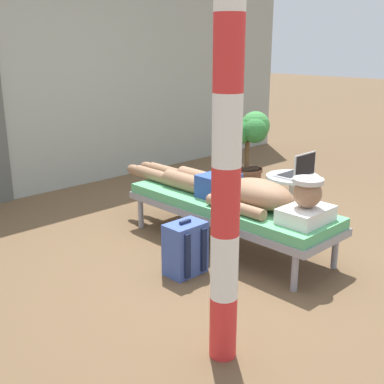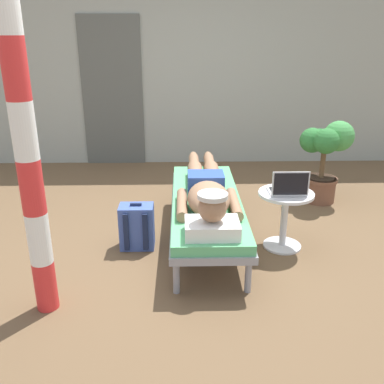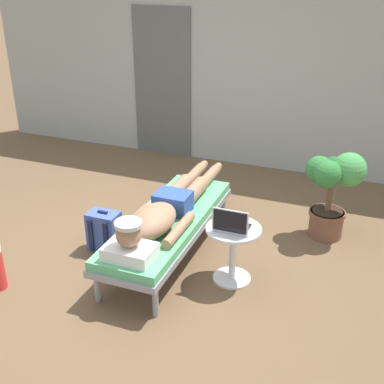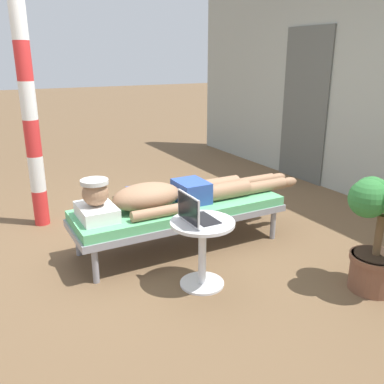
{
  "view_description": "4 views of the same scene",
  "coord_description": "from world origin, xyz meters",
  "px_view_note": "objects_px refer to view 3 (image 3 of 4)",
  "views": [
    {
      "loc": [
        -2.76,
        -2.56,
        1.68
      ],
      "look_at": [
        0.02,
        0.32,
        0.46
      ],
      "focal_mm": 46.26,
      "sensor_mm": 36.0,
      "label": 1
    },
    {
      "loc": [
        -0.02,
        -3.53,
        1.84
      ],
      "look_at": [
        0.06,
        0.06,
        0.47
      ],
      "focal_mm": 40.0,
      "sensor_mm": 36.0,
      "label": 2
    },
    {
      "loc": [
        1.89,
        -3.67,
        2.61
      ],
      "look_at": [
        0.37,
        0.21,
        0.64
      ],
      "focal_mm": 46.59,
      "sensor_mm": 36.0,
      "label": 3
    },
    {
      "loc": [
        3.33,
        -1.52,
        1.68
      ],
      "look_at": [
        0.2,
        0.18,
        0.51
      ],
      "focal_mm": 39.11,
      "sensor_mm": 36.0,
      "label": 4
    }
  ],
  "objects_px": {
    "backpack": "(105,231)",
    "lounge_chair": "(168,224)",
    "side_table": "(233,245)",
    "person_reclining": "(164,211)",
    "potted_plant": "(332,187)",
    "laptop": "(232,225)"
  },
  "relations": [
    {
      "from": "person_reclining",
      "to": "lounge_chair",
      "type": "bearing_deg",
      "value": 90.0
    },
    {
      "from": "laptop",
      "to": "backpack",
      "type": "relative_size",
      "value": 0.73
    },
    {
      "from": "side_table",
      "to": "backpack",
      "type": "relative_size",
      "value": 1.23
    },
    {
      "from": "potted_plant",
      "to": "side_table",
      "type": "bearing_deg",
      "value": -121.95
    },
    {
      "from": "person_reclining",
      "to": "potted_plant",
      "type": "height_order",
      "value": "potted_plant"
    },
    {
      "from": "lounge_chair",
      "to": "laptop",
      "type": "distance_m",
      "value": 0.75
    },
    {
      "from": "laptop",
      "to": "backpack",
      "type": "xyz_separation_m",
      "value": [
        -1.31,
        0.08,
        -0.39
      ]
    },
    {
      "from": "lounge_chair",
      "to": "side_table",
      "type": "xyz_separation_m",
      "value": [
        0.68,
        -0.16,
        0.01
      ]
    },
    {
      "from": "backpack",
      "to": "lounge_chair",
      "type": "bearing_deg",
      "value": 11.35
    },
    {
      "from": "backpack",
      "to": "person_reclining",
      "type": "bearing_deg",
      "value": 4.07
    },
    {
      "from": "lounge_chair",
      "to": "person_reclining",
      "type": "relative_size",
      "value": 0.89
    },
    {
      "from": "laptop",
      "to": "backpack",
      "type": "bearing_deg",
      "value": 176.37
    },
    {
      "from": "lounge_chair",
      "to": "person_reclining",
      "type": "height_order",
      "value": "person_reclining"
    },
    {
      "from": "person_reclining",
      "to": "laptop",
      "type": "relative_size",
      "value": 7.0
    },
    {
      "from": "potted_plant",
      "to": "person_reclining",
      "type": "bearing_deg",
      "value": -143.31
    },
    {
      "from": "laptop",
      "to": "potted_plant",
      "type": "height_order",
      "value": "potted_plant"
    },
    {
      "from": "backpack",
      "to": "laptop",
      "type": "bearing_deg",
      "value": -3.63
    },
    {
      "from": "person_reclining",
      "to": "backpack",
      "type": "bearing_deg",
      "value": -175.93
    },
    {
      "from": "backpack",
      "to": "potted_plant",
      "type": "xyz_separation_m",
      "value": [
        1.99,
        1.06,
        0.36
      ]
    },
    {
      "from": "lounge_chair",
      "to": "person_reclining",
      "type": "distance_m",
      "value": 0.19
    },
    {
      "from": "side_table",
      "to": "backpack",
      "type": "bearing_deg",
      "value": 178.62
    },
    {
      "from": "side_table",
      "to": "potted_plant",
      "type": "distance_m",
      "value": 1.3
    }
  ]
}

